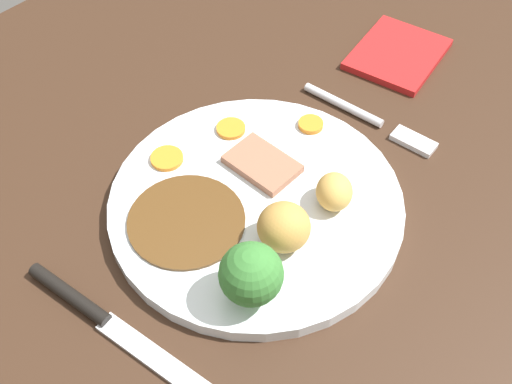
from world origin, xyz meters
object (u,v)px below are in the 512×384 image
Objects in this scene: carrot_coin_back at (231,129)px; carrot_coin_side at (309,123)px; dinner_plate at (256,204)px; meat_slice_main at (267,164)px; fork at (372,120)px; knife at (99,316)px; roast_potato_left at (334,192)px; roast_potato_right at (284,227)px; broccoli_floret at (251,275)px; folded_napkin at (398,54)px; carrot_coin_front at (167,158)px.

carrot_coin_side is at bearing 136.90° from carrot_coin_back.
dinner_plate is 4.06× the size of meat_slice_main.
fork is 0.83× the size of knife.
roast_potato_left is 6.31cm from roast_potato_right.
meat_slice_main is at bearing -108.10° from fork.
carrot_coin_back is 19.25cm from broccoli_floret.
carrot_coin_back is at bearing -92.74° from roast_potato_left.
dinner_plate is 7.08× the size of roast_potato_left.
dinner_plate is at bearing 5.61° from folded_napkin.
carrot_coin_side is 27.67cm from knife.
meat_slice_main is at bearing 1.98° from folded_napkin.
broccoli_floret is 0.31× the size of knife.
meat_slice_main is (-3.67, -1.87, 1.10)cm from dinner_plate.
knife is (16.94, -1.86, -0.25)cm from dinner_plate.
roast_potato_left is at bearing 95.09° from meat_slice_main.
folded_napkin is at bearing -178.02° from meat_slice_main.
meat_slice_main is 2.28× the size of carrot_coin_back.
fork is at bearing 141.53° from carrot_coin_back.
meat_slice_main is 7.44cm from roast_potato_left.
dinner_plate is 11.01cm from carrot_coin_side.
carrot_coin_side is at bearing 0.97° from folded_napkin.
carrot_coin_back is 23.08cm from folded_napkin.
carrot_coin_side is 16.79cm from folded_napkin.
dinner_plate is 27.57cm from folded_napkin.
broccoli_floret reaches higher than roast_potato_right.
broccoli_floret is at bearing 25.55° from carrot_coin_side.
meat_slice_main reaches higher than fork.
dinner_plate is 9.28× the size of carrot_coin_back.
roast_potato_left reaches higher than meat_slice_main.
broccoli_floret is 0.52× the size of folded_napkin.
carrot_coin_side is (-12.77, 7.17, 0.04)cm from carrot_coin_front.
knife is (33.49, -3.29, 0.06)cm from fork.
roast_potato_left reaches higher than fork.
meat_slice_main is 1.74× the size of roast_potato_left.
carrot_coin_back is at bearing -12.76° from folded_napkin.
carrot_coin_back is 0.16× the size of knife.
dinner_plate is 10.73cm from broccoli_floret.
knife is at bearing -41.87° from broccoli_floret.
carrot_coin_back is 7.87cm from carrot_coin_side.
roast_potato_left is at bearing 128.42° from dinner_plate.
broccoli_floret is at bearing 14.86° from roast_potato_right.
broccoli_floret is (12.68, 14.18, 2.91)cm from carrot_coin_back.
carrot_coin_side reaches higher than fork.
knife is at bearing 0.02° from meat_slice_main.
fork is at bearing 149.41° from carrot_coin_front.
carrot_coin_back is (-1.29, -5.92, -0.19)cm from meat_slice_main.
carrot_coin_side is 0.44× the size of broccoli_floret.
carrot_coin_front is 17.20cm from broccoli_floret.
folded_napkin is (-44.38, -0.83, -0.05)cm from knife.
meat_slice_main is 23.82cm from folded_napkin.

